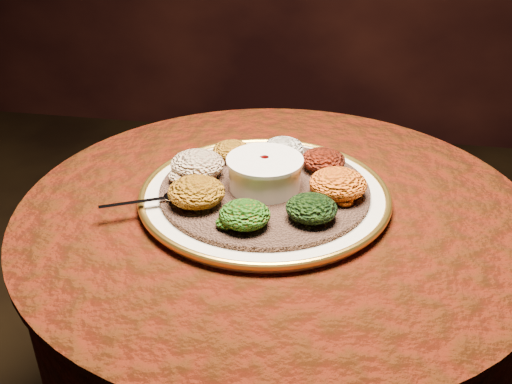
# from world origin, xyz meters

# --- Properties ---
(table) EXTENTS (0.96, 0.96, 0.73)m
(table) POSITION_xyz_m (0.00, 0.00, 0.55)
(table) COLOR black
(table) RESTS_ON ground
(platter) EXTENTS (0.56, 0.56, 0.02)m
(platter) POSITION_xyz_m (-0.02, 0.00, 0.75)
(platter) COLOR white
(platter) RESTS_ON table
(injera) EXTENTS (0.50, 0.50, 0.01)m
(injera) POSITION_xyz_m (-0.02, 0.00, 0.76)
(injera) COLOR brown
(injera) RESTS_ON platter
(stew_bowl) EXTENTS (0.14, 0.14, 0.06)m
(stew_bowl) POSITION_xyz_m (-0.02, 0.00, 0.80)
(stew_bowl) COLOR white
(stew_bowl) RESTS_ON injera
(spoon) EXTENTS (0.15, 0.08, 0.01)m
(spoon) POSITION_xyz_m (-0.18, -0.07, 0.77)
(spoon) COLOR silver
(spoon) RESTS_ON injera
(portion_ayib) EXTENTS (0.08, 0.08, 0.04)m
(portion_ayib) POSITION_xyz_m (-0.01, 0.14, 0.78)
(portion_ayib) COLOR white
(portion_ayib) RESTS_ON injera
(portion_kitfo) EXTENTS (0.09, 0.08, 0.04)m
(portion_kitfo) POSITION_xyz_m (0.08, 0.09, 0.78)
(portion_kitfo) COLOR black
(portion_kitfo) RESTS_ON injera
(portion_tikil) EXTENTS (0.10, 0.10, 0.05)m
(portion_tikil) POSITION_xyz_m (0.11, -0.00, 0.79)
(portion_tikil) COLOR #C59010
(portion_tikil) RESTS_ON injera
(portion_gomen) EXTENTS (0.09, 0.08, 0.04)m
(portion_gomen) POSITION_xyz_m (0.07, -0.09, 0.78)
(portion_gomen) COLOR black
(portion_gomen) RESTS_ON injera
(portion_mixveg) EXTENTS (0.09, 0.08, 0.04)m
(portion_mixveg) POSITION_xyz_m (-0.03, -0.13, 0.78)
(portion_mixveg) COLOR #AA440B
(portion_mixveg) RESTS_ON injera
(portion_kik) EXTENTS (0.10, 0.10, 0.05)m
(portion_kik) POSITION_xyz_m (-0.13, -0.08, 0.79)
(portion_kik) COLOR #99620D
(portion_kik) RESTS_ON injera
(portion_timatim) EXTENTS (0.10, 0.10, 0.05)m
(portion_timatim) POSITION_xyz_m (-0.16, 0.03, 0.79)
(portion_timatim) COLOR maroon
(portion_timatim) RESTS_ON injera
(portion_shiro) EXTENTS (0.08, 0.07, 0.04)m
(portion_shiro) POSITION_xyz_m (-0.11, 0.11, 0.78)
(portion_shiro) COLOR #A36113
(portion_shiro) RESTS_ON injera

